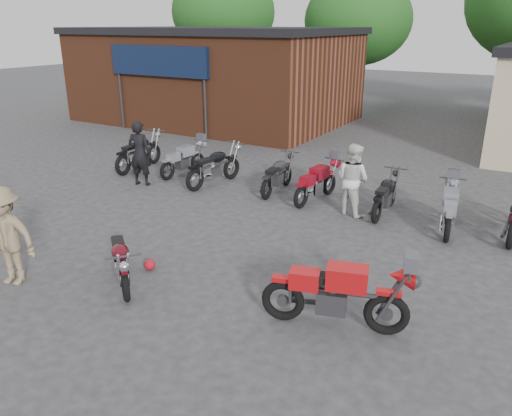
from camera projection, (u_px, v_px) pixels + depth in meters
The scene contains 17 objects.
ground at pixel (182, 283), 9.09m from camera, with size 90.00×90.00×0.00m, color #323235.
brick_building at pixel (217, 77), 23.99m from camera, with size 12.00×8.00×4.00m, color brown.
tree_0 at pixel (224, 29), 32.10m from camera, with size 6.56×6.56×8.20m, color #114216, non-canonical shape.
tree_1 at pixel (357, 37), 27.91m from camera, with size 5.92×5.92×7.40m, color #114216, non-canonical shape.
vintage_motorcycle at pixel (121, 258), 8.87m from camera, with size 1.79×0.59×1.04m, color #520A14, non-canonical shape.
sportbike at pixel (338, 291), 7.55m from camera, with size 2.19×0.72×1.27m, color red, non-canonical shape.
helmet at pixel (150, 265), 9.54m from camera, with size 0.23×0.23×0.21m, color #AA121E.
person_dark at pixel (140, 153), 14.30m from camera, with size 0.69×0.45×1.88m, color black.
person_light at pixel (353, 179), 12.09m from camera, with size 0.86×0.67×1.77m, color silver.
person_tan at pixel (5, 236), 8.79m from camera, with size 1.19×0.68×1.84m, color #8B7556.
row_bike_0 at pixel (139, 150), 15.97m from camera, with size 2.13×0.70×1.24m, color black, non-canonical shape.
row_bike_1 at pixel (183, 158), 15.39m from camera, with size 1.84×0.61×1.07m, color #91939E, non-canonical shape.
row_bike_2 at pixel (215, 164), 14.42m from camera, with size 2.10×0.69×1.22m, color black, non-canonical shape.
row_bike_3 at pixel (278, 173), 13.81m from camera, with size 1.88×0.62×1.09m, color #27272A, non-canonical shape.
row_bike_4 at pixel (317, 181), 13.10m from camera, with size 1.89×0.62×1.09m, color #A20D20, non-canonical shape.
row_bike_5 at pixel (386, 193), 12.20m from camera, with size 1.88×0.62×1.09m, color black, non-canonical shape.
row_bike_6 at pixel (450, 207), 11.23m from camera, with size 1.91×0.63×1.11m, color gray, non-canonical shape.
Camera 1 is at (5.29, -6.22, 4.44)m, focal length 35.00 mm.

